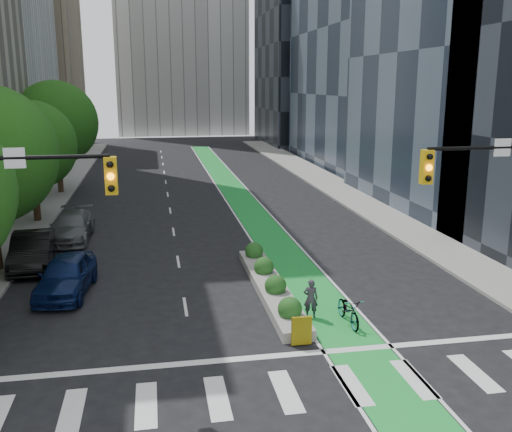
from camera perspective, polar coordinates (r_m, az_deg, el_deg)
name	(u,v)px	position (r m, az deg, el deg)	size (l,w,h in m)	color
ground	(278,374)	(18.23, 2.25, -15.55)	(160.00, 160.00, 0.00)	black
sidewalk_left	(34,212)	(42.33, -21.31, 0.41)	(3.60, 90.00, 0.15)	gray
sidewalk_right	(358,199)	(44.25, 10.21, 1.64)	(3.60, 90.00, 0.15)	gray
bike_lane_paint	(235,192)	(46.88, -2.09, 2.39)	(2.20, 70.00, 0.01)	green
building_tan_far	(21,50)	(83.35, -22.48, 15.12)	(14.00, 16.00, 26.00)	tan
building_dark_end	(312,46)	(87.00, 5.67, 16.55)	(14.00, 18.00, 28.00)	black
tree_midfar	(31,146)	(38.52, -21.56, 6.57)	(5.60, 5.60, 7.76)	black
tree_far	(56,123)	(48.27, -19.39, 8.79)	(6.60, 6.60, 9.00)	black
median_planter	(270,284)	(24.59, 1.44, -6.77)	(1.20, 10.26, 1.10)	gray
bicycle	(349,310)	(21.71, 9.25, -9.25)	(0.72, 2.06, 1.08)	gray
cyclist	(311,298)	(21.99, 5.49, -8.21)	(0.56, 0.37, 1.53)	#35303A
parked_car_left_near	(66,275)	(25.53, -18.46, -5.63)	(1.96, 4.86, 1.66)	#0C1A48
parked_car_left_mid	(32,250)	(29.75, -21.48, -3.21)	(1.78, 5.10, 1.68)	black
parked_car_left_far	(72,227)	(34.14, -17.97, -1.01)	(2.18, 5.35, 1.55)	#525557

